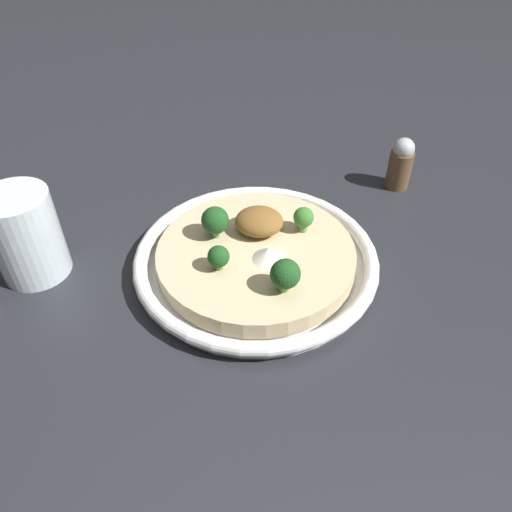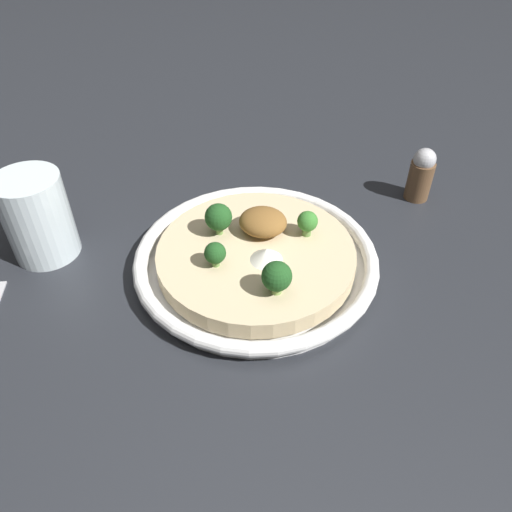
{
  "view_description": "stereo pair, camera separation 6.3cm",
  "coord_description": "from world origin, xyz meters",
  "px_view_note": "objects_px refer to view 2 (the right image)",
  "views": [
    {
      "loc": [
        0.05,
        -0.47,
        0.44
      ],
      "look_at": [
        0.0,
        0.0,
        0.02
      ],
      "focal_mm": 35.0,
      "sensor_mm": 36.0,
      "label": 1
    },
    {
      "loc": [
        0.11,
        -0.46,
        0.44
      ],
      "look_at": [
        0.0,
        0.0,
        0.02
      ],
      "focal_mm": 35.0,
      "sensor_mm": 36.0,
      "label": 2
    }
  ],
  "objects_px": {
    "broccoli_back_right": "(307,222)",
    "pepper_shaker": "(421,174)",
    "broccoli_back_left": "(218,217)",
    "broccoli_front_left": "(215,253)",
    "broccoli_front": "(277,277)",
    "drinking_glass": "(37,217)",
    "risotto_bowl": "(256,259)"
  },
  "relations": [
    {
      "from": "risotto_bowl",
      "to": "pepper_shaker",
      "type": "height_order",
      "value": "pepper_shaker"
    },
    {
      "from": "broccoli_front",
      "to": "pepper_shaker",
      "type": "height_order",
      "value": "pepper_shaker"
    },
    {
      "from": "broccoli_back_left",
      "to": "pepper_shaker",
      "type": "bearing_deg",
      "value": 37.6
    },
    {
      "from": "drinking_glass",
      "to": "broccoli_back_right",
      "type": "bearing_deg",
      "value": 13.21
    },
    {
      "from": "broccoli_back_right",
      "to": "broccoli_front",
      "type": "height_order",
      "value": "broccoli_front"
    },
    {
      "from": "broccoli_front",
      "to": "drinking_glass",
      "type": "distance_m",
      "value": 0.32
    },
    {
      "from": "broccoli_back_right",
      "to": "risotto_bowl",
      "type": "bearing_deg",
      "value": -142.04
    },
    {
      "from": "broccoli_front_left",
      "to": "pepper_shaker",
      "type": "distance_m",
      "value": 0.35
    },
    {
      "from": "risotto_bowl",
      "to": "pepper_shaker",
      "type": "bearing_deg",
      "value": 47.2
    },
    {
      "from": "risotto_bowl",
      "to": "drinking_glass",
      "type": "relative_size",
      "value": 2.7
    },
    {
      "from": "drinking_glass",
      "to": "broccoli_front_left",
      "type": "bearing_deg",
      "value": -1.37
    },
    {
      "from": "risotto_bowl",
      "to": "drinking_glass",
      "type": "height_order",
      "value": "drinking_glass"
    },
    {
      "from": "broccoli_back_right",
      "to": "broccoli_front",
      "type": "distance_m",
      "value": 0.11
    },
    {
      "from": "risotto_bowl",
      "to": "broccoli_back_right",
      "type": "relative_size",
      "value": 8.87
    },
    {
      "from": "risotto_bowl",
      "to": "broccoli_back_right",
      "type": "height_order",
      "value": "broccoli_back_right"
    },
    {
      "from": "broccoli_front",
      "to": "broccoli_front_left",
      "type": "bearing_deg",
      "value": 161.57
    },
    {
      "from": "broccoli_back_left",
      "to": "pepper_shaker",
      "type": "xyz_separation_m",
      "value": [
        0.25,
        0.19,
        -0.02
      ]
    },
    {
      "from": "broccoli_front_left",
      "to": "drinking_glass",
      "type": "relative_size",
      "value": 0.28
    },
    {
      "from": "broccoli_back_right",
      "to": "broccoli_back_left",
      "type": "relative_size",
      "value": 0.8
    },
    {
      "from": "broccoli_back_left",
      "to": "broccoli_front_left",
      "type": "bearing_deg",
      "value": -76.79
    },
    {
      "from": "broccoli_back_right",
      "to": "pepper_shaker",
      "type": "height_order",
      "value": "pepper_shaker"
    },
    {
      "from": "pepper_shaker",
      "to": "broccoli_back_right",
      "type": "bearing_deg",
      "value": -129.83
    },
    {
      "from": "risotto_bowl",
      "to": "broccoli_back_left",
      "type": "xyz_separation_m",
      "value": [
        -0.05,
        0.02,
        0.04
      ]
    },
    {
      "from": "broccoli_back_right",
      "to": "broccoli_front_left",
      "type": "bearing_deg",
      "value": -138.89
    },
    {
      "from": "broccoli_back_left",
      "to": "pepper_shaker",
      "type": "relative_size",
      "value": 0.53
    },
    {
      "from": "broccoli_front",
      "to": "broccoli_back_left",
      "type": "distance_m",
      "value": 0.13
    },
    {
      "from": "broccoli_back_left",
      "to": "broccoli_back_right",
      "type": "bearing_deg",
      "value": 12.26
    },
    {
      "from": "broccoli_front_left",
      "to": "broccoli_front",
      "type": "height_order",
      "value": "broccoli_front"
    },
    {
      "from": "broccoli_front_left",
      "to": "broccoli_back_left",
      "type": "xyz_separation_m",
      "value": [
        -0.01,
        0.06,
        0.01
      ]
    },
    {
      "from": "broccoli_back_right",
      "to": "pepper_shaker",
      "type": "bearing_deg",
      "value": 50.17
    },
    {
      "from": "drinking_glass",
      "to": "pepper_shaker",
      "type": "distance_m",
      "value": 0.54
    },
    {
      "from": "broccoli_back_right",
      "to": "pepper_shaker",
      "type": "relative_size",
      "value": 0.42
    }
  ]
}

